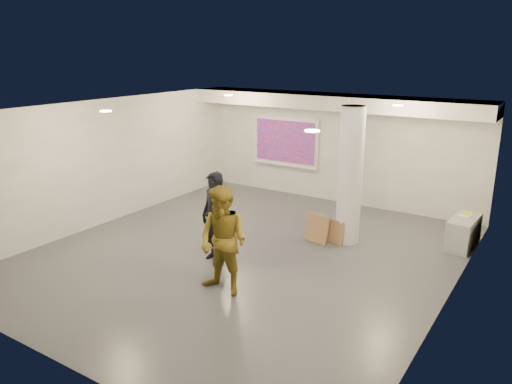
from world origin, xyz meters
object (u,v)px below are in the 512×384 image
Objects in this scene: woman at (215,217)px; man at (223,241)px; projection_screen at (285,142)px; credenza at (463,232)px; column at (350,176)px.

woman is 0.96× the size of man.
credenza is at bearing -16.69° from projection_screen.
woman is at bearing 135.45° from man.
column is at bearing -40.56° from projection_screen.
column reaches higher than woman.
projection_screen reaches higher than woman.
woman reaches higher than credenza.
credenza is (5.32, -1.60, -1.19)m from projection_screen.
man is at bearing -69.81° from projection_screen.
projection_screen is at bearing 139.44° from column.
projection_screen is 1.14× the size of woman.
column is 2.61× the size of credenza.
column is at bearing 67.11° from woman.
woman is 1.39m from man.
projection_screen is 6.49m from man.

